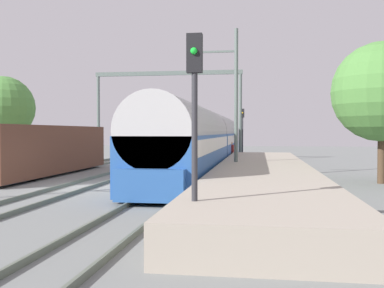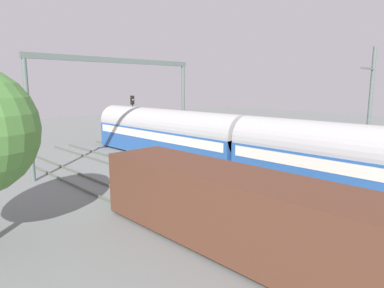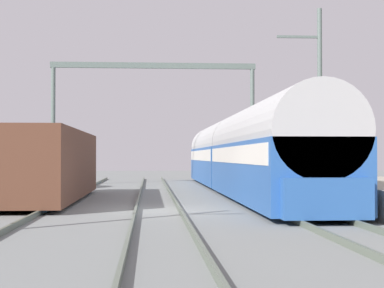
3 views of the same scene
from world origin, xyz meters
TOP-DOWN VIEW (x-y plane):
  - ground at (0.00, 0.00)m, footprint 120.00×120.00m
  - track_west at (0.00, 0.00)m, footprint 1.52×60.00m
  - track_east at (4.40, 0.00)m, footprint 1.52×60.00m
  - platform at (8.21, 2.00)m, footprint 4.40×28.00m
  - passenger_train at (4.40, 11.32)m, footprint 2.93×32.85m
  - freight_car at (-4.40, 4.74)m, footprint 2.80×13.00m
  - person_crossing at (5.83, 15.91)m, footprint 0.44×0.31m
  - railway_signal_near at (6.54, -9.38)m, footprint 0.36×0.30m
  - railway_signal_far at (6.31, 26.99)m, footprint 0.36×0.30m
  - catenary_gantry at (0.00, 19.42)m, footprint 13.19×0.28m
  - catenary_pole_east_mid at (6.75, 4.46)m, footprint 1.90×0.20m
  - tree_west_background at (-11.00, 11.63)m, footprint 4.70×4.70m
  - tree_east_background at (13.89, 3.22)m, footprint 4.82×4.82m

SIDE VIEW (x-z plane):
  - ground at x=0.00m, z-range 0.00..0.00m
  - track_west at x=0.00m, z-range 0.00..0.16m
  - track_east at x=4.40m, z-range 0.00..0.16m
  - platform at x=8.21m, z-range 0.00..0.90m
  - person_crossing at x=5.83m, z-range 0.16..1.89m
  - freight_car at x=-4.40m, z-range 0.12..2.82m
  - passenger_train at x=4.40m, z-range 0.06..3.88m
  - railway_signal_near at x=6.54m, z-range 0.69..5.45m
  - railway_signal_far at x=6.31m, z-range 0.70..5.58m
  - catenary_pole_east_mid at x=6.75m, z-range 0.15..8.15m
  - tree_west_background at x=-11.00m, z-range 0.98..7.66m
  - tree_east_background at x=13.89m, z-range 1.01..7.86m
  - catenary_gantry at x=0.00m, z-range 1.75..9.61m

